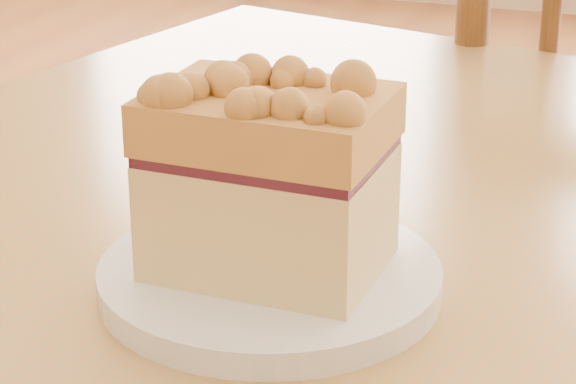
{
  "coord_description": "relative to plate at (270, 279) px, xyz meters",
  "views": [
    {
      "loc": [
        -0.09,
        -0.51,
        1.05
      ],
      "look_at": [
        -0.3,
        0.05,
        0.8
      ],
      "focal_mm": 70.0,
      "sensor_mm": 36.0,
      "label": 1
    }
  ],
  "objects": [
    {
      "name": "plate",
      "position": [
        0.0,
        0.0,
        0.0
      ],
      "size": [
        0.2,
        0.2,
        0.02
      ],
      "color": "white",
      "rests_on": "cafe_table_main"
    },
    {
      "name": "cake_slice",
      "position": [
        -0.0,
        0.0,
        0.07
      ],
      "size": [
        0.14,
        0.1,
        0.12
      ],
      "rotation": [
        0.0,
        0.0,
        -0.02
      ],
      "color": "#D6B179",
      "rests_on": "plate"
    }
  ]
}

